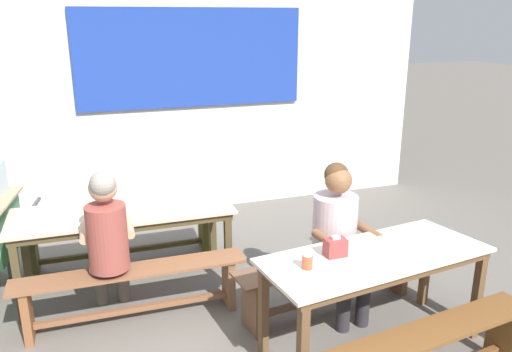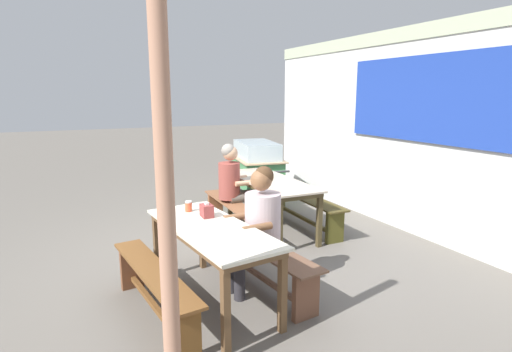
% 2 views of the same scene
% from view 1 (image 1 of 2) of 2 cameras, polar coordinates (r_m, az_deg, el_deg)
% --- Properties ---
extents(ground_plane, '(40.00, 40.00, 0.00)m').
position_cam_1_polar(ground_plane, '(4.03, -2.61, -18.16)').
color(ground_plane, '#666058').
extents(backdrop_wall, '(6.75, 0.23, 2.86)m').
position_cam_1_polar(backdrop_wall, '(6.19, -10.55, 9.28)').
color(backdrop_wall, silver).
rests_on(backdrop_wall, ground_plane).
extents(dining_table_far, '(1.88, 0.72, 0.75)m').
position_cam_1_polar(dining_table_far, '(4.57, -14.59, -4.58)').
color(dining_table_far, '#BEAE97').
rests_on(dining_table_far, ground_plane).
extents(dining_table_near, '(1.76, 0.86, 0.75)m').
position_cam_1_polar(dining_table_near, '(3.76, 13.32, -9.48)').
color(dining_table_near, beige).
rests_on(dining_table_near, ground_plane).
extents(bench_far_back, '(1.88, 0.33, 0.46)m').
position_cam_1_polar(bench_far_back, '(5.22, -14.76, -6.13)').
color(bench_far_back, '#473C1A').
rests_on(bench_far_back, ground_plane).
extents(bench_far_front, '(1.80, 0.29, 0.46)m').
position_cam_1_polar(bench_far_front, '(4.22, -13.60, -12.06)').
color(bench_far_front, brown).
rests_on(bench_far_front, ground_plane).
extents(bench_near_back, '(1.69, 0.52, 0.46)m').
position_cam_1_polar(bench_near_back, '(4.32, 8.22, -11.03)').
color(bench_near_back, brown).
rests_on(bench_near_back, ground_plane).
extents(bench_near_front, '(1.65, 0.46, 0.46)m').
position_cam_1_polar(bench_near_front, '(3.61, 18.79, -18.07)').
color(bench_near_front, brown).
rests_on(bench_near_front, ground_plane).
extents(person_right_near_table, '(0.49, 0.55, 1.27)m').
position_cam_1_polar(person_right_near_table, '(4.11, 9.22, -5.97)').
color(person_right_near_table, '#2A292D').
rests_on(person_right_near_table, ground_plane).
extents(person_left_back_turned, '(0.42, 0.58, 1.28)m').
position_cam_1_polar(person_left_back_turned, '(4.11, -16.28, -6.57)').
color(person_left_back_turned, '#60594F').
rests_on(person_left_back_turned, ground_plane).
extents(tissue_box, '(0.15, 0.11, 0.15)m').
position_cam_1_polar(tissue_box, '(3.61, 8.87, -7.86)').
color(tissue_box, brown).
rests_on(tissue_box, dining_table_near).
extents(condiment_jar, '(0.07, 0.07, 0.11)m').
position_cam_1_polar(condiment_jar, '(3.42, 5.76, -9.45)').
color(condiment_jar, '#D75232').
rests_on(condiment_jar, dining_table_near).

